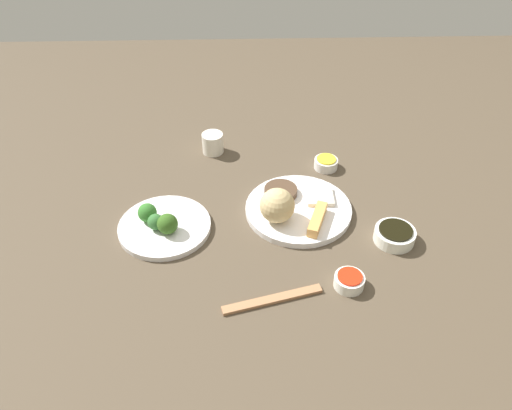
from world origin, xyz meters
name	(u,v)px	position (x,y,z in m)	size (l,w,h in m)	color
tabletop	(282,215)	(0.00, 0.00, 0.01)	(2.20, 2.20, 0.02)	#4D4031
main_plate	(298,211)	(0.00, -0.04, 0.03)	(0.26, 0.26, 0.02)	white
rice_scoop	(277,206)	(-0.04, 0.02, 0.08)	(0.08, 0.08, 0.08)	tan
spring_roll	(317,219)	(-0.06, -0.08, 0.05)	(0.11, 0.02, 0.02)	#DD9E52
crab_rangoon_wonton	(320,196)	(0.03, -0.10, 0.04)	(0.07, 0.07, 0.01)	beige
stir_fry_heap	(282,191)	(0.05, 0.00, 0.04)	(0.08, 0.08, 0.02)	#4C3727
broccoli_plate	(165,227)	(-0.05, 0.28, 0.03)	(0.22, 0.22, 0.01)	white
broccoli_floret_0	(167,224)	(-0.08, 0.27, 0.06)	(0.05, 0.05, 0.05)	#315A1C
broccoli_floret_1	(156,222)	(-0.06, 0.30, 0.05)	(0.04, 0.04, 0.04)	#31662F
broccoli_floret_2	(147,213)	(-0.03, 0.32, 0.06)	(0.05, 0.05, 0.05)	#316E28
soy_sauce_bowl	(394,235)	(-0.11, -0.25, 0.04)	(0.09, 0.09, 0.03)	white
soy_sauce_bowl_liquid	(396,230)	(-0.11, -0.25, 0.05)	(0.08, 0.08, 0.00)	black
sauce_ramekin_sweet_and_sour	(349,281)	(-0.24, -0.12, 0.03)	(0.06, 0.06, 0.03)	white
sauce_ramekin_sweet_and_sour_liquid	(350,276)	(-0.24, -0.12, 0.05)	(0.05, 0.05, 0.00)	red
sauce_ramekin_hot_mustard	(326,164)	(0.18, -0.13, 0.03)	(0.06, 0.06, 0.03)	white
sauce_ramekin_hot_mustard_liquid	(326,159)	(0.18, -0.13, 0.05)	(0.05, 0.05, 0.00)	yellow
teacup	(213,143)	(0.27, 0.18, 0.05)	(0.06, 0.06, 0.06)	white
chopsticks_pair	(272,299)	(-0.28, 0.04, 0.02)	(0.21, 0.02, 0.01)	#A6744E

